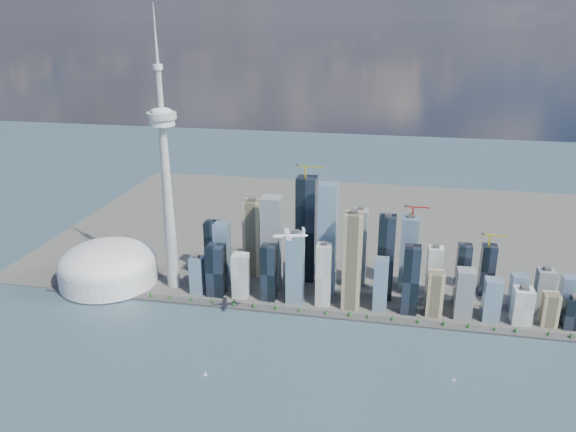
% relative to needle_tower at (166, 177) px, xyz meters
% --- Properties ---
extents(ground, '(4000.00, 4000.00, 0.00)m').
position_rel_needle_tower_xyz_m(ground, '(300.00, -310.00, -235.84)').
color(ground, '#304954').
rests_on(ground, ground).
extents(seawall, '(1100.00, 22.00, 4.00)m').
position_rel_needle_tower_xyz_m(seawall, '(300.00, -60.00, -233.84)').
color(seawall, '#383838').
rests_on(seawall, ground).
extents(land, '(1400.00, 900.00, 3.00)m').
position_rel_needle_tower_xyz_m(land, '(300.00, 390.00, -234.34)').
color(land, '#4C4C47').
rests_on(land, ground).
extents(shoreline_trees, '(960.53, 7.20, 8.80)m').
position_rel_needle_tower_xyz_m(shoreline_trees, '(300.00, -60.00, -227.06)').
color(shoreline_trees, '#3F2D1E').
rests_on(shoreline_trees, seawall).
extents(skyscraper_cluster, '(736.00, 142.00, 249.43)m').
position_rel_needle_tower_xyz_m(skyscraper_cluster, '(359.62, 26.82, -158.62)').
color(skyscraper_cluster, black).
rests_on(skyscraper_cluster, land).
extents(needle_tower, '(56.00, 56.00, 550.50)m').
position_rel_needle_tower_xyz_m(needle_tower, '(0.00, 0.00, 0.00)').
color(needle_tower, gray).
rests_on(needle_tower, land).
extents(dome_stadium, '(200.00, 200.00, 86.00)m').
position_rel_needle_tower_xyz_m(dome_stadium, '(-140.00, -10.00, -196.40)').
color(dome_stadium, silver).
rests_on(dome_stadium, land).
extents(airplane, '(59.19, 52.82, 14.67)m').
position_rel_needle_tower_xyz_m(airplane, '(274.24, -155.64, -41.05)').
color(airplane, white).
rests_on(airplane, ground).
extents(sailboat_west, '(6.93, 2.78, 9.57)m').
position_rel_needle_tower_xyz_m(sailboat_west, '(164.70, -281.91, -232.77)').
color(sailboat_west, white).
rests_on(sailboat_west, ground).
extents(sailboat_east, '(6.86, 3.34, 9.53)m').
position_rel_needle_tower_xyz_m(sailboat_east, '(544.65, -221.22, -232.78)').
color(sailboat_east, white).
rests_on(sailboat_east, ground).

